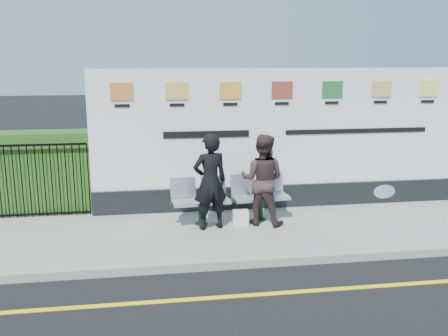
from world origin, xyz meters
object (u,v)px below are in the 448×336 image
woman_right (262,180)px  billboard (280,148)px  bench (231,210)px  woman_left (210,182)px

woman_right → billboard: bearing=-94.8°
bench → woman_right: woman_right is taller
billboard → woman_right: (-0.63, -1.12, -0.41)m
bench → woman_left: (-0.46, -0.30, 0.67)m
billboard → bench: billboard is taller
bench → woman_left: size_ratio=1.27×
billboard → woman_left: 2.12m
billboard → woman_right: bearing=-119.4°
woman_left → woman_right: 1.05m
bench → woman_left: woman_left is taller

